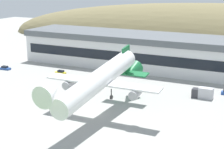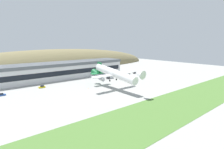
# 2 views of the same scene
# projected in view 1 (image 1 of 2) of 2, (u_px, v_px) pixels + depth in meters

# --- Properties ---
(ground_plane) EXTENTS (376.86, 376.86, 0.00)m
(ground_plane) POSITION_uv_depth(u_px,v_px,m) (95.00, 115.00, 100.58)
(ground_plane) COLOR #9E9E99
(terminal_building) EXTENTS (110.14, 22.80, 13.64)m
(terminal_building) POSITION_uv_depth(u_px,v_px,m) (153.00, 50.00, 148.96)
(terminal_building) COLOR silver
(terminal_building) RESTS_ON ground_plane
(cargo_airplane) EXTENTS (32.09, 48.40, 11.46)m
(cargo_airplane) POSITION_uv_depth(u_px,v_px,m) (100.00, 80.00, 95.29)
(cargo_airplane) COLOR white
(service_car_1) EXTENTS (4.38, 2.04, 1.45)m
(service_car_1) POSITION_uv_depth(u_px,v_px,m) (5.00, 68.00, 149.23)
(service_car_1) COLOR #264C99
(service_car_1) RESTS_ON ground_plane
(service_car_3) EXTENTS (4.30, 1.69, 1.59)m
(service_car_3) POSITION_uv_depth(u_px,v_px,m) (61.00, 73.00, 142.04)
(service_car_3) COLOR gold
(service_car_3) RESTS_ON ground_plane
(box_truck) EXTENTS (6.34, 2.61, 3.36)m
(box_truck) POSITION_uv_depth(u_px,v_px,m) (203.00, 93.00, 113.94)
(box_truck) COLOR #333338
(box_truck) RESTS_ON ground_plane
(traffic_cone_0) EXTENTS (0.52, 0.52, 0.58)m
(traffic_cone_0) POSITION_uv_depth(u_px,v_px,m) (83.00, 98.00, 113.45)
(traffic_cone_0) COLOR orange
(traffic_cone_0) RESTS_ON ground_plane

